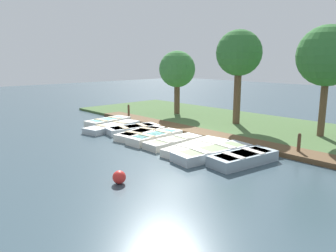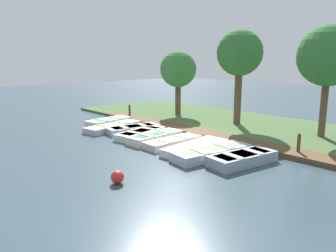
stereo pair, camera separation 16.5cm
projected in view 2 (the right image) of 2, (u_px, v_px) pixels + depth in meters
ground_plane at (176, 138)px, 16.64m from camera, size 80.00×80.00×0.00m
shore_bank at (235, 124)px, 19.92m from camera, size 8.00×24.00×0.16m
dock_walkway at (196, 132)px, 17.59m from camera, size 1.26×16.13×0.21m
rowboat_0 at (109, 122)px, 19.87m from camera, size 2.89×1.47×0.42m
rowboat_1 at (113, 127)px, 18.66m from camera, size 3.63×1.73×0.34m
rowboat_2 at (133, 129)px, 18.00m from camera, size 3.07×1.59×0.37m
rowboat_3 at (141, 133)px, 16.91m from camera, size 3.15×1.58×0.36m
rowboat_4 at (155, 137)px, 16.03m from camera, size 3.03×1.16×0.40m
rowboat_5 at (173, 142)px, 15.22m from camera, size 2.98×1.00×0.34m
rowboat_6 at (196, 148)px, 14.22m from camera, size 3.47×1.52×0.35m
rowboat_7 at (212, 152)px, 13.37m from camera, size 3.67×1.60×0.40m
rowboat_8 at (242, 158)px, 12.52m from camera, size 2.97×1.52×0.44m
mooring_post_near at (130, 112)px, 21.98m from camera, size 0.14×0.14×0.97m
mooring_post_far at (299, 145)px, 13.43m from camera, size 0.14×0.14×0.97m
buoy at (117, 177)px, 10.54m from camera, size 0.44×0.44×0.44m
park_tree_far_left at (178, 70)px, 22.60m from camera, size 2.50×2.50×4.52m
park_tree_left at (240, 54)px, 18.81m from camera, size 2.64×2.64×5.62m
park_tree_center at (328, 56)px, 15.60m from camera, size 2.93×2.93×5.57m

